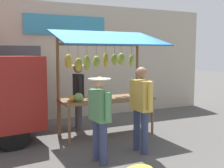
# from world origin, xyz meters

# --- Properties ---
(ground_plane) EXTENTS (40.00, 40.00, 0.00)m
(ground_plane) POSITION_xyz_m (0.00, 0.00, 0.00)
(ground_plane) COLOR #514F4C
(street_backdrop) EXTENTS (9.00, 0.30, 3.40)m
(street_backdrop) POSITION_xyz_m (0.05, -2.20, 1.70)
(street_backdrop) COLOR #B2A893
(street_backdrop) RESTS_ON ground
(market_stall) EXTENTS (2.50, 1.46, 2.50)m
(market_stall) POSITION_xyz_m (0.04, -0.06, 1.56)
(market_stall) COLOR brown
(market_stall) RESTS_ON ground
(vendor_with_sunhat) EXTENTS (0.43, 0.70, 1.68)m
(vendor_with_sunhat) POSITION_xyz_m (0.46, -0.75, 1.00)
(vendor_with_sunhat) COLOR #4C4C51
(vendor_with_sunhat) RESTS_ON ground
(shopper_with_shopping_bag) EXTENTS (0.40, 0.67, 1.54)m
(shopper_with_shopping_bag) POSITION_xyz_m (0.83, 1.56, 0.90)
(shopper_with_shopping_bag) COLOR navy
(shopper_with_shopping_bag) RESTS_ON ground
(shopper_in_grey_tee) EXTENTS (0.24, 0.71, 1.68)m
(shopper_in_grey_tee) POSITION_xyz_m (-0.11, 1.39, 0.98)
(shopper_in_grey_tee) COLOR navy
(shopper_in_grey_tee) RESTS_ON ground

